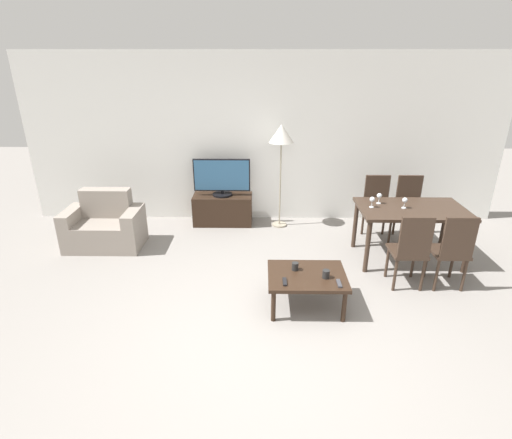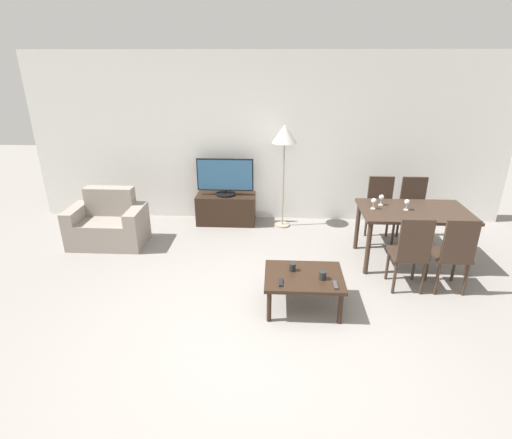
% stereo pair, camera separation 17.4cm
% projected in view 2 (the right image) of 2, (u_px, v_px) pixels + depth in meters
% --- Properties ---
extents(ground_plane, '(18.00, 18.00, 0.00)m').
position_uv_depth(ground_plane, '(258.00, 348.00, 3.85)').
color(ground_plane, gray).
extents(wall_back, '(7.75, 0.06, 2.70)m').
position_uv_depth(wall_back, '(268.00, 140.00, 6.45)').
color(wall_back, white).
rests_on(wall_back, ground_plane).
extents(armchair, '(1.07, 0.64, 0.82)m').
position_uv_depth(armchair, '(108.00, 225.00, 5.89)').
color(armchair, gray).
rests_on(armchair, ground_plane).
extents(tv_stand, '(0.96, 0.43, 0.49)m').
position_uv_depth(tv_stand, '(226.00, 209.00, 6.64)').
color(tv_stand, black).
rests_on(tv_stand, ground_plane).
extents(tv, '(0.91, 0.32, 0.60)m').
position_uv_depth(tv, '(225.00, 177.00, 6.43)').
color(tv, black).
rests_on(tv, tv_stand).
extents(coffee_table, '(0.85, 0.66, 0.40)m').
position_uv_depth(coffee_table, '(304.00, 279.00, 4.35)').
color(coffee_table, black).
rests_on(coffee_table, ground_plane).
extents(dining_table, '(1.39, 0.85, 0.75)m').
position_uv_depth(dining_table, '(414.00, 216.00, 5.22)').
color(dining_table, '#38281E').
rests_on(dining_table, ground_plane).
extents(dining_chair_near, '(0.40, 0.40, 0.96)m').
position_uv_depth(dining_chair_near, '(411.00, 251.00, 4.60)').
color(dining_chair_near, '#38281E').
rests_on(dining_chair_near, ground_plane).
extents(dining_chair_far, '(0.40, 0.40, 0.96)m').
position_uv_depth(dining_chair_far, '(414.00, 207.00, 5.94)').
color(dining_chair_far, '#38281E').
rests_on(dining_chair_far, ground_plane).
extents(dining_chair_near_right, '(0.40, 0.40, 0.96)m').
position_uv_depth(dining_chair_near_right, '(454.00, 252.00, 4.58)').
color(dining_chair_near_right, '#38281E').
rests_on(dining_chair_near_right, ground_plane).
extents(dining_chair_far_left, '(0.40, 0.40, 0.96)m').
position_uv_depth(dining_chair_far_left, '(380.00, 206.00, 5.96)').
color(dining_chair_far_left, '#38281E').
rests_on(dining_chair_far_left, ground_plane).
extents(floor_lamp, '(0.38, 0.38, 1.65)m').
position_uv_depth(floor_lamp, '(285.00, 138.00, 6.06)').
color(floor_lamp, gray).
rests_on(floor_lamp, ground_plane).
extents(remote_primary, '(0.04, 0.15, 0.02)m').
position_uv_depth(remote_primary, '(281.00, 282.00, 4.17)').
color(remote_primary, black).
rests_on(remote_primary, coffee_table).
extents(remote_secondary, '(0.04, 0.15, 0.02)m').
position_uv_depth(remote_secondary, '(335.00, 285.00, 4.12)').
color(remote_secondary, '#38383D').
rests_on(remote_secondary, coffee_table).
extents(cup_white_near, '(0.07, 0.07, 0.09)m').
position_uv_depth(cup_white_near, '(292.00, 267.00, 4.40)').
color(cup_white_near, black).
rests_on(cup_white_near, coffee_table).
extents(cup_colored_far, '(0.08, 0.08, 0.09)m').
position_uv_depth(cup_colored_far, '(323.00, 275.00, 4.24)').
color(cup_colored_far, black).
rests_on(cup_colored_far, coffee_table).
extents(wine_glass_left, '(0.07, 0.07, 0.15)m').
position_uv_depth(wine_glass_left, '(407.00, 203.00, 5.14)').
color(wine_glass_left, silver).
rests_on(wine_glass_left, dining_table).
extents(wine_glass_center, '(0.07, 0.07, 0.15)m').
position_uv_depth(wine_glass_center, '(381.00, 198.00, 5.31)').
color(wine_glass_center, silver).
rests_on(wine_glass_center, dining_table).
extents(wine_glass_right, '(0.07, 0.07, 0.15)m').
position_uv_depth(wine_glass_right, '(374.00, 201.00, 5.18)').
color(wine_glass_right, silver).
rests_on(wine_glass_right, dining_table).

